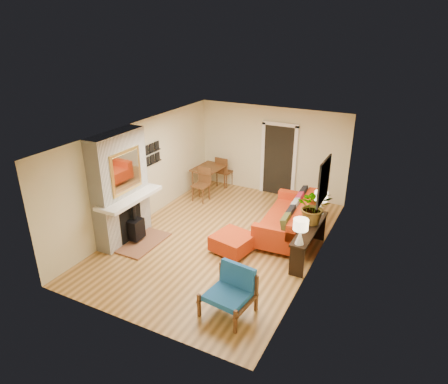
{
  "coord_description": "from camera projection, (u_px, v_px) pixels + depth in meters",
  "views": [
    {
      "loc": [
        3.87,
        -7.37,
        4.79
      ],
      "look_at": [
        0.0,
        0.2,
        1.15
      ],
      "focal_mm": 32.0,
      "sensor_mm": 36.0,
      "label": 1
    }
  ],
  "objects": [
    {
      "name": "houseplant",
      "position": [
        314.0,
        206.0,
        8.58
      ],
      "size": [
        0.91,
        0.86,
        0.81
      ],
      "primitive_type": "imported",
      "rotation": [
        0.0,
        0.0,
        0.38
      ],
      "color": "#1E5919",
      "rests_on": "console_table"
    },
    {
      "name": "blue_chair",
      "position": [
        231.0,
        289.0,
        7.03
      ],
      "size": [
        0.89,
        0.88,
        0.84
      ],
      "color": "brown",
      "rests_on": "ground"
    },
    {
      "name": "sofa",
      "position": [
        290.0,
        219.0,
        9.62
      ],
      "size": [
        1.14,
        2.39,
        0.92
      ],
      "color": "silver",
      "rests_on": "ground"
    },
    {
      "name": "fireplace",
      "position": [
        122.0,
        191.0,
        9.07
      ],
      "size": [
        1.09,
        1.68,
        2.6
      ],
      "color": "white",
      "rests_on": "ground"
    },
    {
      "name": "lamp_far",
      "position": [
        321.0,
        200.0,
        9.06
      ],
      "size": [
        0.3,
        0.3,
        0.54
      ],
      "color": "white",
      "rests_on": "console_table"
    },
    {
      "name": "lamp_near",
      "position": [
        300.0,
        229.0,
        7.79
      ],
      "size": [
        0.3,
        0.3,
        0.54
      ],
      "color": "white",
      "rests_on": "console_table"
    },
    {
      "name": "ottoman",
      "position": [
        233.0,
        242.0,
        8.95
      ],
      "size": [
        0.95,
        0.95,
        0.41
      ],
      "color": "silver",
      "rests_on": "ground"
    },
    {
      "name": "room_shell",
      "position": [
        284.0,
        162.0,
        10.95
      ],
      "size": [
        6.5,
        6.5,
        6.5
      ],
      "color": "tan",
      "rests_on": "ground"
    },
    {
      "name": "console_table",
      "position": [
        309.0,
        233.0,
        8.62
      ],
      "size": [
        0.34,
        1.85,
        0.72
      ],
      "color": "black",
      "rests_on": "ground"
    },
    {
      "name": "dining_table",
      "position": [
        211.0,
        173.0,
        11.93
      ],
      "size": [
        0.82,
        1.8,
        0.96
      ],
      "color": "brown",
      "rests_on": "ground"
    }
  ]
}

